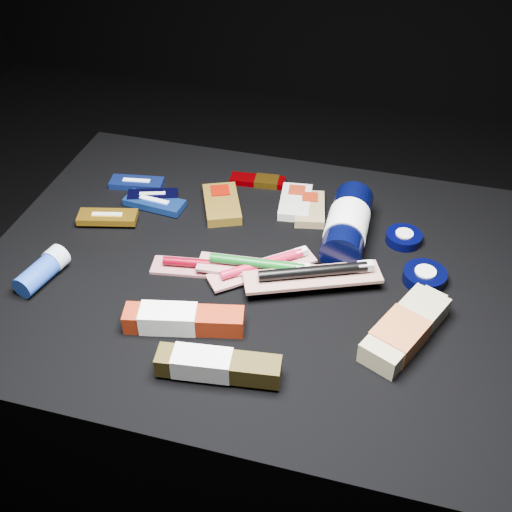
% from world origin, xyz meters
% --- Properties ---
extents(ground, '(3.00, 3.00, 0.00)m').
position_xyz_m(ground, '(0.00, 0.00, 0.00)').
color(ground, black).
rests_on(ground, ground).
extents(cloth_table, '(0.98, 0.78, 0.40)m').
position_xyz_m(cloth_table, '(0.00, 0.00, 0.20)').
color(cloth_table, black).
rests_on(cloth_table, ground).
extents(luna_bar_0, '(0.12, 0.06, 0.02)m').
position_xyz_m(luna_bar_0, '(-0.30, 0.20, 0.41)').
color(luna_bar_0, navy).
rests_on(luna_bar_0, cloth_table).
extents(luna_bar_1, '(0.13, 0.06, 0.02)m').
position_xyz_m(luna_bar_1, '(-0.24, 0.13, 0.41)').
color(luna_bar_1, '#1C49B6').
rests_on(luna_bar_1, cloth_table).
extents(luna_bar_2, '(0.11, 0.07, 0.01)m').
position_xyz_m(luna_bar_2, '(-0.25, 0.15, 0.41)').
color(luna_bar_2, black).
rests_on(luna_bar_2, cloth_table).
extents(luna_bar_3, '(0.12, 0.07, 0.02)m').
position_xyz_m(luna_bar_3, '(-0.31, 0.06, 0.41)').
color(luna_bar_3, '#BE821A').
rests_on(luna_bar_3, cloth_table).
extents(clif_bar_0, '(0.11, 0.15, 0.02)m').
position_xyz_m(clif_bar_0, '(-0.10, 0.17, 0.41)').
color(clif_bar_0, '#574111').
rests_on(clif_bar_0, cloth_table).
extents(clif_bar_1, '(0.08, 0.12, 0.02)m').
position_xyz_m(clif_bar_1, '(0.04, 0.22, 0.41)').
color(clif_bar_1, '#BABAB3').
rests_on(clif_bar_1, cloth_table).
extents(clif_bar_2, '(0.08, 0.12, 0.02)m').
position_xyz_m(clif_bar_2, '(0.08, 0.20, 0.41)').
color(clif_bar_2, olive).
rests_on(clif_bar_2, cloth_table).
extents(power_bar, '(0.12, 0.05, 0.01)m').
position_xyz_m(power_bar, '(-0.05, 0.27, 0.41)').
color(power_bar, '#810004').
rests_on(power_bar, cloth_table).
extents(lotion_bottle, '(0.08, 0.25, 0.08)m').
position_xyz_m(lotion_bottle, '(0.17, 0.12, 0.44)').
color(lotion_bottle, black).
rests_on(lotion_bottle, cloth_table).
extents(cream_tin_upper, '(0.07, 0.07, 0.02)m').
position_xyz_m(cream_tin_upper, '(0.27, 0.15, 0.41)').
color(cream_tin_upper, black).
rests_on(cream_tin_upper, cloth_table).
extents(cream_tin_lower, '(0.08, 0.08, 0.02)m').
position_xyz_m(cream_tin_lower, '(0.32, 0.05, 0.41)').
color(cream_tin_lower, black).
rests_on(cream_tin_lower, cloth_table).
extents(bodywash_bottle, '(0.14, 0.20, 0.04)m').
position_xyz_m(bodywash_bottle, '(0.30, -0.11, 0.42)').
color(bodywash_bottle, tan).
rests_on(bodywash_bottle, cloth_table).
extents(deodorant_stick, '(0.06, 0.11, 0.04)m').
position_xyz_m(deodorant_stick, '(-0.34, -0.13, 0.42)').
color(deodorant_stick, '#1E44AF').
rests_on(deodorant_stick, cloth_table).
extents(toothbrush_pack_0, '(0.21, 0.08, 0.02)m').
position_xyz_m(toothbrush_pack_0, '(-0.06, -0.03, 0.41)').
color(toothbrush_pack_0, '#B0A7A3').
rests_on(toothbrush_pack_0, cloth_table).
extents(toothbrush_pack_1, '(0.19, 0.17, 0.02)m').
position_xyz_m(toothbrush_pack_1, '(0.03, -0.01, 0.42)').
color(toothbrush_pack_1, silver).
rests_on(toothbrush_pack_1, cloth_table).
extents(toothbrush_pack_2, '(0.22, 0.07, 0.02)m').
position_xyz_m(toothbrush_pack_2, '(0.03, -0.02, 0.42)').
color(toothbrush_pack_2, silver).
rests_on(toothbrush_pack_2, cloth_table).
extents(toothbrush_pack_3, '(0.25, 0.15, 0.03)m').
position_xyz_m(toothbrush_pack_3, '(0.13, -0.02, 0.43)').
color(toothbrush_pack_3, beige).
rests_on(toothbrush_pack_3, cloth_table).
extents(toothpaste_carton_red, '(0.20, 0.08, 0.04)m').
position_xyz_m(toothpaste_carton_red, '(-0.07, -0.18, 0.42)').
color(toothpaste_carton_red, maroon).
rests_on(toothpaste_carton_red, cloth_table).
extents(toothpaste_carton_green, '(0.20, 0.07, 0.04)m').
position_xyz_m(toothpaste_carton_green, '(0.02, -0.26, 0.42)').
color(toothpaste_carton_green, '#362D0E').
rests_on(toothpaste_carton_green, cloth_table).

